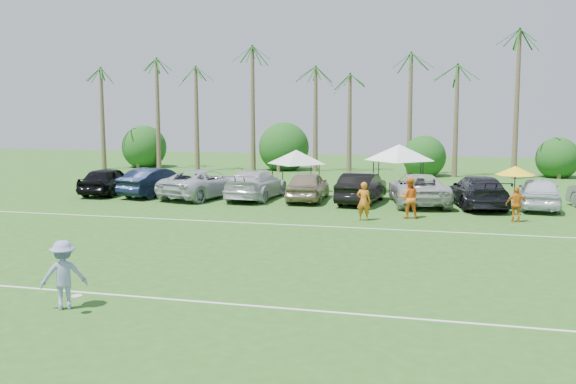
# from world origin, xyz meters

# --- Properties ---
(ground) EXTENTS (120.00, 120.00, 0.00)m
(ground) POSITION_xyz_m (0.00, 0.00, 0.00)
(ground) COLOR #295A1B
(ground) RESTS_ON ground
(field_lines) EXTENTS (80.00, 12.10, 0.01)m
(field_lines) POSITION_xyz_m (0.00, 8.00, 0.01)
(field_lines) COLOR white
(field_lines) RESTS_ON ground
(palm_tree_0) EXTENTS (2.40, 2.40, 8.90)m
(palm_tree_0) POSITION_xyz_m (-22.00, 38.00, 7.48)
(palm_tree_0) COLOR brown
(palm_tree_0) RESTS_ON ground
(palm_tree_1) EXTENTS (2.40, 2.40, 9.90)m
(palm_tree_1) POSITION_xyz_m (-17.00, 38.00, 8.35)
(palm_tree_1) COLOR brown
(palm_tree_1) RESTS_ON ground
(palm_tree_2) EXTENTS (2.40, 2.40, 10.90)m
(palm_tree_2) POSITION_xyz_m (-12.00, 38.00, 9.21)
(palm_tree_2) COLOR brown
(palm_tree_2) RESTS_ON ground
(palm_tree_3) EXTENTS (2.40, 2.40, 11.90)m
(palm_tree_3) POSITION_xyz_m (-8.00, 38.00, 10.06)
(palm_tree_3) COLOR brown
(palm_tree_3) RESTS_ON ground
(palm_tree_4) EXTENTS (2.40, 2.40, 8.90)m
(palm_tree_4) POSITION_xyz_m (-4.00, 38.00, 7.48)
(palm_tree_4) COLOR brown
(palm_tree_4) RESTS_ON ground
(palm_tree_5) EXTENTS (2.40, 2.40, 9.90)m
(palm_tree_5) POSITION_xyz_m (0.00, 38.00, 8.35)
(palm_tree_5) COLOR brown
(palm_tree_5) RESTS_ON ground
(palm_tree_6) EXTENTS (2.40, 2.40, 10.90)m
(palm_tree_6) POSITION_xyz_m (4.00, 38.00, 9.21)
(palm_tree_6) COLOR brown
(palm_tree_6) RESTS_ON ground
(palm_tree_7) EXTENTS (2.40, 2.40, 11.90)m
(palm_tree_7) POSITION_xyz_m (8.00, 38.00, 10.06)
(palm_tree_7) COLOR brown
(palm_tree_7) RESTS_ON ground
(palm_tree_8) EXTENTS (2.40, 2.40, 8.90)m
(palm_tree_8) POSITION_xyz_m (13.00, 38.00, 7.48)
(palm_tree_8) COLOR brown
(palm_tree_8) RESTS_ON ground
(bush_tree_0) EXTENTS (4.00, 4.00, 4.00)m
(bush_tree_0) POSITION_xyz_m (-19.00, 39.00, 1.80)
(bush_tree_0) COLOR brown
(bush_tree_0) RESTS_ON ground
(bush_tree_1) EXTENTS (4.00, 4.00, 4.00)m
(bush_tree_1) POSITION_xyz_m (-6.00, 39.00, 1.80)
(bush_tree_1) COLOR brown
(bush_tree_1) RESTS_ON ground
(bush_tree_2) EXTENTS (4.00, 4.00, 4.00)m
(bush_tree_2) POSITION_xyz_m (6.00, 39.00, 1.80)
(bush_tree_2) COLOR brown
(bush_tree_2) RESTS_ON ground
(bush_tree_3) EXTENTS (4.00, 4.00, 4.00)m
(bush_tree_3) POSITION_xyz_m (16.00, 39.00, 1.80)
(bush_tree_3) COLOR brown
(bush_tree_3) RESTS_ON ground
(sideline_player_a) EXTENTS (0.69, 0.47, 1.83)m
(sideline_player_a) POSITION_xyz_m (4.20, 16.02, 0.92)
(sideline_player_a) COLOR orange
(sideline_player_a) RESTS_ON ground
(sideline_player_b) EXTENTS (1.04, 0.85, 1.96)m
(sideline_player_b) POSITION_xyz_m (6.23, 17.21, 0.98)
(sideline_player_b) COLOR orange
(sideline_player_b) RESTS_ON ground
(sideline_player_c) EXTENTS (1.00, 0.46, 1.66)m
(sideline_player_c) POSITION_xyz_m (11.14, 17.33, 0.83)
(sideline_player_c) COLOR orange
(sideline_player_c) RESTS_ON ground
(canopy_tent_left) EXTENTS (3.83, 3.83, 3.10)m
(canopy_tent_left) POSITION_xyz_m (-1.44, 25.67, 2.66)
(canopy_tent_left) COLOR black
(canopy_tent_left) RESTS_ON ground
(canopy_tent_right) EXTENTS (4.39, 4.39, 3.55)m
(canopy_tent_right) POSITION_xyz_m (4.93, 26.77, 3.04)
(canopy_tent_right) COLOR black
(canopy_tent_right) RESTS_ON ground
(market_umbrella) EXTENTS (2.05, 2.05, 2.28)m
(market_umbrella) POSITION_xyz_m (11.38, 21.39, 2.05)
(market_umbrella) COLOR black
(market_umbrella) RESTS_ON ground
(frisbee_player) EXTENTS (1.38, 1.20, 1.82)m
(frisbee_player) POSITION_xyz_m (-1.55, 0.56, 0.91)
(frisbee_player) COLOR #878BBF
(frisbee_player) RESTS_ON ground
(parked_car_0) EXTENTS (2.25, 5.10, 1.71)m
(parked_car_0) POSITION_xyz_m (-12.29, 21.40, 0.85)
(parked_car_0) COLOR black
(parked_car_0) RESTS_ON ground
(parked_car_1) EXTENTS (3.03, 5.47, 1.71)m
(parked_car_1) POSITION_xyz_m (-9.17, 21.57, 0.85)
(parked_car_1) COLOR black
(parked_car_1) RESTS_ON ground
(parked_car_2) EXTENTS (4.31, 6.66, 1.71)m
(parked_car_2) POSITION_xyz_m (-6.05, 21.48, 0.85)
(parked_car_2) COLOR #B4B8C0
(parked_car_2) RESTS_ON ground
(parked_car_3) EXTENTS (2.61, 5.97, 1.71)m
(parked_car_3) POSITION_xyz_m (-2.93, 21.81, 0.85)
(parked_car_3) COLOR silver
(parked_car_3) RESTS_ON ground
(parked_car_4) EXTENTS (2.29, 5.11, 1.71)m
(parked_car_4) POSITION_xyz_m (0.19, 21.81, 0.85)
(parked_car_4) COLOR gray
(parked_car_4) RESTS_ON ground
(parked_car_5) EXTENTS (2.30, 5.33, 1.71)m
(parked_car_5) POSITION_xyz_m (3.31, 21.65, 0.85)
(parked_car_5) COLOR black
(parked_car_5) RESTS_ON ground
(parked_car_6) EXTENTS (3.98, 6.58, 1.71)m
(parked_car_6) POSITION_xyz_m (6.43, 21.91, 0.85)
(parked_car_6) COLOR #B6B6B6
(parked_car_6) RESTS_ON ground
(parked_car_7) EXTENTS (3.47, 6.23, 1.71)m
(parked_car_7) POSITION_xyz_m (9.55, 21.66, 0.85)
(parked_car_7) COLOR black
(parked_car_7) RESTS_ON ground
(parked_car_8) EXTENTS (2.35, 5.14, 1.71)m
(parked_car_8) POSITION_xyz_m (12.67, 21.90, 0.85)
(parked_car_8) COLOR silver
(parked_car_8) RESTS_ON ground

